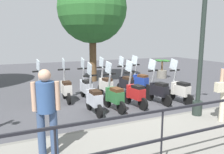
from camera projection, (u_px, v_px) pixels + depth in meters
The scene contains 17 objects.
ground_plane at pixel (127, 101), 7.91m from camera, with size 28.00×28.00×0.00m, color #424247.
promenade_walkway at pixel (190, 134), 5.06m from camera, with size 2.20×20.00×0.15m.
lamp_post_near at pixel (202, 45), 5.75m from camera, with size 0.26×0.90×4.37m.
pedestrian_distant at pixel (46, 106), 3.87m from camera, with size 0.39×0.48×1.59m.
tree_distant at pixel (92, 9), 10.93m from camera, with size 3.48×3.48×5.46m.
potted_palm at pixel (162, 70), 12.40m from camera, with size 1.06×0.66×1.05m.
scooter_near_0 at pixel (180, 90), 7.64m from camera, with size 1.23×0.44×1.54m.
scooter_near_1 at pixel (158, 90), 7.58m from camera, with size 1.22×0.48×1.54m.
scooter_near_2 at pixel (135, 93), 7.20m from camera, with size 1.23×0.47×1.54m.
scooter_near_3 at pixel (114, 96), 6.82m from camera, with size 1.23×0.46×1.54m.
scooter_near_4 at pixel (94, 98), 6.53m from camera, with size 1.23×0.44×1.54m.
scooter_far_0 at pixel (140, 81), 9.19m from camera, with size 1.20×0.53×1.54m.
scooter_far_1 at pixel (126, 83), 8.73m from camera, with size 1.23×0.44×1.54m.
scooter_far_2 at pixel (105, 85), 8.43m from camera, with size 1.23×0.44×1.54m.
scooter_far_3 at pixel (86, 87), 8.07m from camera, with size 1.23×0.44×1.54m.
scooter_far_4 at pixel (66, 88), 7.82m from camera, with size 1.23×0.44×1.54m.
scooter_far_5 at pixel (42, 91), 7.44m from camera, with size 1.22×0.48×1.54m.
Camera 1 is at (-6.76, 3.57, 2.28)m, focal length 35.00 mm.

